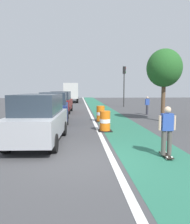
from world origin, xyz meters
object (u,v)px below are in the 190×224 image
at_px(delivery_truck_down_block, 71,92).
at_px(parked_suv_nearest, 39,118).
at_px(traffic_light_corner, 124,79).
at_px(pedestrian_crossing, 147,105).
at_px(traffic_barrel_mid, 101,114).
at_px(street_tree_sidewalk, 164,68).
at_px(skateboarder_on_lane, 167,130).
at_px(parked_suv_second, 54,107).
at_px(parked_suv_third, 61,102).
at_px(traffic_barrel_front, 105,121).

bearing_deg(delivery_truck_down_block, parked_suv_nearest, -90.81).
bearing_deg(traffic_light_corner, pedestrian_crossing, -88.35).
distance_m(traffic_barrel_mid, street_tree_sidewalk, 5.39).
height_order(skateboarder_on_lane, parked_suv_second, parked_suv_second).
distance_m(pedestrian_crossing, street_tree_sidewalk, 4.77).
bearing_deg(parked_suv_nearest, street_tree_sidewalk, 36.61).
bearing_deg(skateboarder_on_lane, parked_suv_second, 119.32).
bearing_deg(parked_suv_third, delivery_truck_down_block, 88.51).
bearing_deg(parked_suv_nearest, traffic_barrel_mid, 61.23).
relative_size(skateboarder_on_lane, parked_suv_third, 0.36).
bearing_deg(delivery_truck_down_block, traffic_light_corner, -55.90).
bearing_deg(parked_suv_third, traffic_barrel_front, -72.24).
relative_size(parked_suv_third, traffic_light_corner, 0.92).
distance_m(parked_suv_second, parked_suv_third, 6.04).
bearing_deg(street_tree_sidewalk, parked_suv_second, 177.90).
distance_m(parked_suv_third, traffic_light_corner, 10.01).
relative_size(skateboarder_on_lane, parked_suv_nearest, 0.36).
bearing_deg(traffic_barrel_front, parked_suv_nearest, -142.83).
xyz_separation_m(traffic_barrel_mid, delivery_truck_down_block, (-2.76, 22.76, 1.31)).
xyz_separation_m(skateboarder_on_lane, parked_suv_nearest, (-4.54, 2.25, 0.12)).
bearing_deg(street_tree_sidewalk, delivery_truck_down_block, 107.31).
relative_size(skateboarder_on_lane, street_tree_sidewalk, 0.34).
distance_m(parked_suv_second, traffic_light_corner, 14.56).
bearing_deg(parked_suv_third, pedestrian_crossing, -17.71).
relative_size(parked_suv_third, street_tree_sidewalk, 0.94).
height_order(parked_suv_second, street_tree_sidewalk, street_tree_sidewalk).
relative_size(traffic_light_corner, pedestrian_crossing, 3.17).
xyz_separation_m(skateboarder_on_lane, traffic_barrel_front, (-1.49, 4.56, -0.38)).
relative_size(parked_suv_second, traffic_light_corner, 0.91).
bearing_deg(street_tree_sidewalk, traffic_barrel_front, -143.77).
relative_size(skateboarder_on_lane, parked_suv_second, 0.36).
distance_m(skateboarder_on_lane, delivery_truck_down_block, 31.05).
distance_m(traffic_barrel_front, street_tree_sidewalk, 6.39).
relative_size(parked_suv_nearest, parked_suv_second, 1.00).
xyz_separation_m(parked_suv_second, street_tree_sidewalk, (7.57, -0.28, 2.63)).
distance_m(parked_suv_nearest, pedestrian_crossing, 12.18).
xyz_separation_m(skateboarder_on_lane, parked_suv_third, (-4.57, 14.17, 0.12)).
bearing_deg(traffic_barrel_front, parked_suv_second, 130.77).
bearing_deg(pedestrian_crossing, parked_suv_second, -155.02).
height_order(parked_suv_nearest, parked_suv_third, same).
height_order(parked_suv_nearest, delivery_truck_down_block, delivery_truck_down_block).
xyz_separation_m(parked_suv_second, delivery_truck_down_block, (0.43, 22.63, 0.81)).
bearing_deg(delivery_truck_down_block, pedestrian_crossing, -69.12).
bearing_deg(street_tree_sidewalk, skateboarder_on_lane, -110.95).
relative_size(traffic_barrel_front, street_tree_sidewalk, 0.22).
distance_m(parked_suv_nearest, traffic_barrel_mid, 6.59).
bearing_deg(traffic_barrel_front, traffic_light_corner, 74.57).
bearing_deg(traffic_light_corner, parked_suv_nearest, -112.23).
bearing_deg(street_tree_sidewalk, traffic_barrel_mid, 178.00).
xyz_separation_m(skateboarder_on_lane, traffic_barrel_mid, (-1.37, 8.00, -0.38)).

